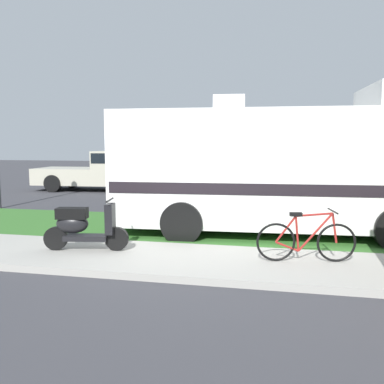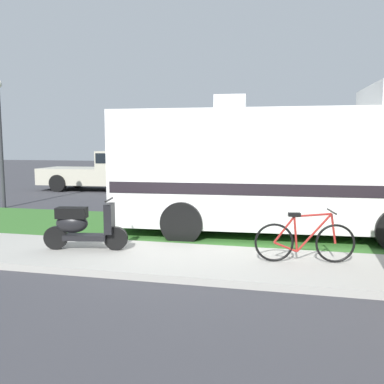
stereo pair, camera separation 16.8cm
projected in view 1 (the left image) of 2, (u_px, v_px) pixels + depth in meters
The scene contains 8 objects.
ground_plane at pixel (164, 246), 8.37m from camera, with size 80.00×80.00×0.00m, color #38383D.
sidewalk at pixel (146, 259), 7.19m from camera, with size 24.00×2.00×0.12m.
grass_strip at pixel (181, 229), 9.82m from camera, with size 24.00×3.40×0.08m.
motorhome_rv at pixel (282, 167), 9.11m from camera, with size 7.42×2.77×3.33m.
scooter at pixel (83, 226), 7.50m from camera, with size 1.58×0.58×0.97m.
bicycle at pixel (306, 240), 6.77m from camera, with size 1.65×0.52×0.88m.
pickup_truck_near at pixel (224, 176), 14.10m from camera, with size 5.62×2.52×1.86m.
pickup_truck_far at pixel (105, 169), 18.28m from camera, with size 5.25×2.38×1.79m.
Camera 1 is at (2.23, -7.89, 2.09)m, focal length 37.68 mm.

